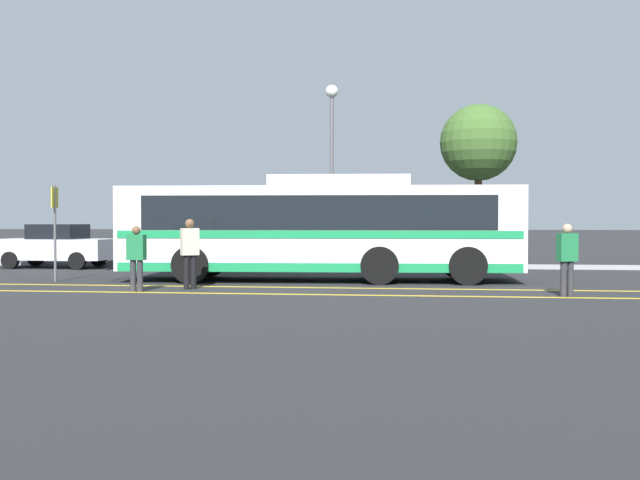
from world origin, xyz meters
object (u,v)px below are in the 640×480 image
Objects in this scene: bus_stop_sign at (55,221)px; parked_car_1 at (219,247)px; transit_bus at (321,227)px; pedestrian_1 at (567,255)px; parked_car_0 at (56,246)px; street_lamp at (332,141)px; pedestrian_0 at (136,255)px; pedestrian_2 at (190,249)px; tree_0 at (478,143)px.

parked_car_1 is at bearing -30.07° from bus_stop_sign.
transit_bus is 7.05× the size of pedestrian_1.
parked_car_0 is 0.61× the size of street_lamp.
bus_stop_sign is at bearing 149.26° from pedestrian_1.
pedestrian_1 is at bearing 3.59° from pedestrian_0.
pedestrian_1 is at bearing -37.38° from pedestrian_2.
bus_stop_sign is 10.60m from street_lamp.
parked_car_1 is 13.06m from pedestrian_1.
transit_bus reaches higher than bus_stop_sign.
street_lamp is at bearing 109.19° from parked_car_1.
parked_car_0 is 6.46m from bus_stop_sign.
parked_car_0 is at bearing -91.14° from parked_car_1.
tree_0 is at bearing 73.91° from pedestrian_1.
street_lamp reaches higher than tree_0.
parked_car_1 is 2.78× the size of pedestrian_1.
bus_stop_sign is at bearing 145.64° from pedestrian_0.
tree_0 reaches higher than parked_car_1.
pedestrian_0 is at bearing -109.32° from street_lamp.
pedestrian_2 is at bearing 154.83° from pedestrian_1.
pedestrian_0 is 0.96× the size of pedestrian_1.
pedestrian_0 is 11.29m from street_lamp.
parked_car_1 is at bearing 66.44° from pedestrian_2.
street_lamp is (-0.37, 6.30, 3.04)m from transit_bus.
bus_stop_sign is 0.44× the size of tree_0.
pedestrian_1 reaches higher than parked_car_1.
bus_stop_sign is (-4.28, 1.62, 0.68)m from pedestrian_2.
pedestrian_2 reaches higher than parked_car_0.
pedestrian_0 is (6.07, -8.19, 0.10)m from parked_car_0.
street_lamp is at bearing -0.17° from transit_bus.
tree_0 reaches higher than pedestrian_0.
parked_car_1 is 10.40m from tree_0.
bus_stop_sign is (-3.01, -6.02, 0.92)m from parked_car_1.
parked_car_0 is at bearing -166.73° from tree_0.
pedestrian_1 is 12.30m from street_lamp.
pedestrian_0 reaches higher than parked_car_1.
pedestrian_1 is 0.27× the size of tree_0.
parked_car_1 is 6.80m from bus_stop_sign.
parked_car_0 is 15.83m from tree_0.
parked_car_1 is 0.74× the size of tree_0.
parked_car_0 reaches higher than parked_car_1.
pedestrian_0 is at bearing -142.37° from parked_car_0.
pedestrian_1 is (9.83, 0.15, 0.04)m from pedestrian_0.
street_lamp reaches higher than pedestrian_0.
pedestrian_1 is 12.16m from tree_0.
transit_bus reaches higher than pedestrian_1.
parked_car_1 is 5.58m from street_lamp.
transit_bus is 2.84× the size of parked_car_0.
bus_stop_sign reaches higher than parked_car_1.
parked_car_1 is 1.69× the size of bus_stop_sign.
parked_car_0 is 10.24m from pedestrian_2.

